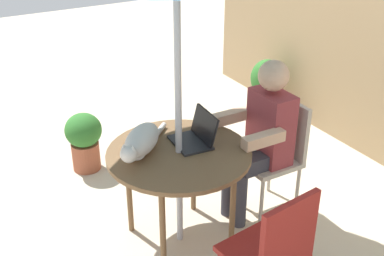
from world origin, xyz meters
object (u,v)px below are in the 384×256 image
object	(u,v)px
potted_plant_by_chair	(84,139)
person_seated	(262,132)
cat	(141,142)
chair_occupied	(278,147)
patio_table	(179,160)
laptop	(197,134)
chair_empty	(274,248)
potted_plant_corner	(266,86)

from	to	relation	value
potted_plant_by_chair	person_seated	bearing A→B (deg)	36.91
cat	potted_plant_by_chair	distance (m)	1.26
chair_occupied	cat	world-z (taller)	cat
potted_plant_by_chair	patio_table	bearing A→B (deg)	11.57
laptop	potted_plant_by_chair	distance (m)	1.37
patio_table	potted_plant_by_chair	world-z (taller)	patio_table
person_seated	cat	bearing A→B (deg)	-96.72
laptop	patio_table	bearing A→B (deg)	-72.84
chair_empty	person_seated	world-z (taller)	person_seated
cat	potted_plant_corner	bearing A→B (deg)	121.90
chair_occupied	potted_plant_corner	xyz separation A→B (m)	(-1.37, 0.96, -0.19)
patio_table	potted_plant_by_chair	size ratio (longest dim) A/B	1.81
potted_plant_corner	patio_table	bearing A→B (deg)	-52.79
person_seated	cat	distance (m)	0.93
person_seated	potted_plant_by_chair	bearing A→B (deg)	-143.09
chair_empty	cat	world-z (taller)	cat
chair_empty	potted_plant_by_chair	bearing A→B (deg)	-170.23
chair_empty	potted_plant_by_chair	world-z (taller)	chair_empty
chair_occupied	cat	bearing A→B (deg)	-95.74
cat	laptop	bearing A→B (deg)	82.26
laptop	potted_plant_by_chair	world-z (taller)	laptop
chair_empty	potted_plant_corner	xyz separation A→B (m)	(-2.25, 1.69, -0.19)
person_seated	potted_plant_by_chair	size ratio (longest dim) A/B	2.30
potted_plant_by_chair	cat	bearing A→B (deg)	1.74
chair_empty	laptop	size ratio (longest dim) A/B	2.78
chair_occupied	person_seated	size ratio (longest dim) A/B	0.72
potted_plant_corner	cat	bearing A→B (deg)	-58.10
person_seated	potted_plant_corner	size ratio (longest dim) A/B	1.97
chair_occupied	potted_plant_corner	bearing A→B (deg)	145.07
patio_table	laptop	bearing A→B (deg)	107.16
laptop	chair_empty	bearing A→B (deg)	-3.79
patio_table	potted_plant_corner	world-z (taller)	patio_table
cat	potted_plant_by_chair	size ratio (longest dim) A/B	0.96
laptop	cat	size ratio (longest dim) A/B	0.62
potted_plant_by_chair	chair_occupied	bearing A→B (deg)	41.21
patio_table	person_seated	world-z (taller)	person_seated
chair_occupied	laptop	size ratio (longest dim) A/B	2.78
person_seated	cat	world-z (taller)	person_seated
patio_table	potted_plant_by_chair	bearing A→B (deg)	-168.43
person_seated	laptop	distance (m)	0.53
chair_occupied	chair_empty	world-z (taller)	same
chair_empty	potted_plant_by_chair	xyz separation A→B (m)	(-2.15, -0.37, -0.22)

